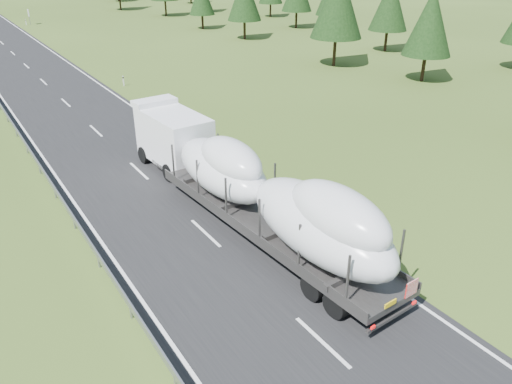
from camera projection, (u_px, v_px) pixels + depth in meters
ground at (206, 233)px, 24.74m from camera, size 400.00×400.00×0.00m
highway_sign at (29, 14)px, 87.50m from camera, size 0.08×0.90×2.60m
boat_truck at (248, 181)px, 24.41m from camera, size 3.87×21.31×4.57m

